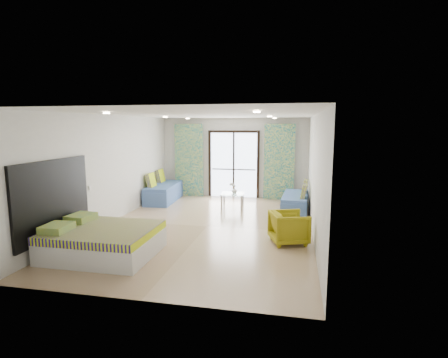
% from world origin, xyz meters
% --- Properties ---
extents(floor, '(5.00, 7.50, 0.01)m').
position_xyz_m(floor, '(0.00, 0.00, 0.00)').
color(floor, '#9B7D5D').
rests_on(floor, ground).
extents(ceiling, '(5.00, 7.50, 0.01)m').
position_xyz_m(ceiling, '(0.00, 0.00, 2.70)').
color(ceiling, silver).
rests_on(ceiling, ground).
extents(wall_back, '(5.00, 0.01, 2.70)m').
position_xyz_m(wall_back, '(0.00, 3.75, 1.35)').
color(wall_back, silver).
rests_on(wall_back, ground).
extents(wall_front, '(5.00, 0.01, 2.70)m').
position_xyz_m(wall_front, '(0.00, -3.75, 1.35)').
color(wall_front, silver).
rests_on(wall_front, ground).
extents(wall_left, '(0.01, 7.50, 2.70)m').
position_xyz_m(wall_left, '(-2.50, 0.00, 1.35)').
color(wall_left, silver).
rests_on(wall_left, ground).
extents(wall_right, '(0.01, 7.50, 2.70)m').
position_xyz_m(wall_right, '(2.50, 0.00, 1.35)').
color(wall_right, silver).
rests_on(wall_right, ground).
extents(balcony_door, '(1.76, 0.08, 2.28)m').
position_xyz_m(balcony_door, '(0.00, 3.72, 1.26)').
color(balcony_door, black).
rests_on(balcony_door, floor).
extents(balcony_rail, '(1.52, 0.03, 0.04)m').
position_xyz_m(balcony_rail, '(0.00, 3.73, 0.95)').
color(balcony_rail, '#595451').
rests_on(balcony_rail, balcony_door).
extents(curtain_left, '(1.00, 0.10, 2.50)m').
position_xyz_m(curtain_left, '(-1.55, 3.57, 1.25)').
color(curtain_left, silver).
rests_on(curtain_left, floor).
extents(curtain_right, '(1.00, 0.10, 2.50)m').
position_xyz_m(curtain_right, '(1.55, 3.57, 1.25)').
color(curtain_right, silver).
rests_on(curtain_right, floor).
extents(downlight_a, '(0.12, 0.12, 0.02)m').
position_xyz_m(downlight_a, '(-1.40, -2.00, 2.67)').
color(downlight_a, '#FFE0B2').
rests_on(downlight_a, ceiling).
extents(downlight_b, '(0.12, 0.12, 0.02)m').
position_xyz_m(downlight_b, '(1.40, -2.00, 2.67)').
color(downlight_b, '#FFE0B2').
rests_on(downlight_b, ceiling).
extents(downlight_c, '(0.12, 0.12, 0.02)m').
position_xyz_m(downlight_c, '(-1.40, 1.00, 2.67)').
color(downlight_c, '#FFE0B2').
rests_on(downlight_c, ceiling).
extents(downlight_d, '(0.12, 0.12, 0.02)m').
position_xyz_m(downlight_d, '(1.40, 1.00, 2.67)').
color(downlight_d, '#FFE0B2').
rests_on(downlight_d, ceiling).
extents(downlight_e, '(0.12, 0.12, 0.02)m').
position_xyz_m(downlight_e, '(-1.40, 3.00, 2.67)').
color(downlight_e, '#FFE0B2').
rests_on(downlight_e, ceiling).
extents(downlight_f, '(0.12, 0.12, 0.02)m').
position_xyz_m(downlight_f, '(1.40, 3.00, 2.67)').
color(downlight_f, '#FFE0B2').
rests_on(downlight_f, ceiling).
extents(headboard, '(0.06, 2.10, 1.50)m').
position_xyz_m(headboard, '(-2.46, -2.25, 1.05)').
color(headboard, black).
rests_on(headboard, floor).
extents(switch_plate, '(0.02, 0.10, 0.10)m').
position_xyz_m(switch_plate, '(-2.47, -1.00, 1.05)').
color(switch_plate, silver).
rests_on(switch_plate, wall_left).
extents(bed, '(1.93, 1.58, 0.67)m').
position_xyz_m(bed, '(-1.48, -2.25, 0.28)').
color(bed, silver).
rests_on(bed, floor).
extents(daybed_left, '(0.90, 2.04, 0.98)m').
position_xyz_m(daybed_left, '(-2.12, 2.57, 0.31)').
color(daybed_left, '#41609C').
rests_on(daybed_left, floor).
extents(daybed_right, '(0.78, 1.81, 0.88)m').
position_xyz_m(daybed_right, '(2.12, 1.99, 0.27)').
color(daybed_right, '#41609C').
rests_on(daybed_right, floor).
extents(coffee_table, '(0.71, 0.71, 0.77)m').
position_xyz_m(coffee_table, '(0.26, 2.06, 0.39)').
color(coffee_table, silver).
rests_on(coffee_table, floor).
extents(vase, '(0.20, 0.20, 0.16)m').
position_xyz_m(vase, '(0.31, 2.09, 0.52)').
color(vase, white).
rests_on(vase, coffee_table).
extents(armchair, '(0.86, 0.89, 0.73)m').
position_xyz_m(armchair, '(1.98, -0.84, 0.37)').
color(armchair, '#988C13').
rests_on(armchair, floor).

